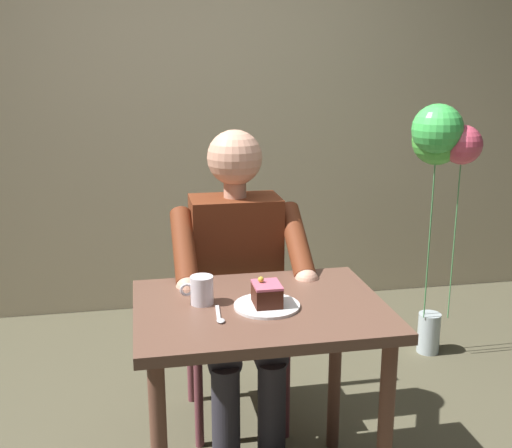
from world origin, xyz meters
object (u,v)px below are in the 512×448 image
Objects in this scene: dining_table at (260,338)px; seated_person at (239,282)px; cake_slice at (267,294)px; chair at (233,305)px; balloon_display at (441,153)px; dessert_spoon at (219,317)px; coffee_cup at (201,290)px.

seated_person reaches higher than dining_table.
chair is at bearing -88.50° from cake_slice.
dining_table is 1.53m from balloon_display.
dining_table is at bearing 40.79° from balloon_display.
chair is 8.36× the size of cake_slice.
chair is at bearing -90.00° from dining_table.
chair is at bearing -90.00° from seated_person.
cake_slice is 0.18m from dessert_spoon.
balloon_display is at bearing -144.96° from coffee_cup.
coffee_cup is (0.21, -0.07, 0.00)m from cake_slice.
chair is 1.30m from balloon_display.
seated_person is 1.29m from balloon_display.
dessert_spoon is at bearing 30.10° from dining_table.
cake_slice is at bearing 122.70° from dining_table.
cake_slice reaches higher than dining_table.
cake_slice is 0.08× the size of balloon_display.
cake_slice is 1.49m from balloon_display.
balloon_display reaches higher than cake_slice.
dining_table is 0.91× the size of chair.
dessert_spoon is 1.66m from balloon_display.
coffee_cup reaches higher than dessert_spoon.
balloon_display is at bearing -155.27° from seated_person.
chair reaches higher than coffee_cup.
coffee_cup is 0.78× the size of dessert_spoon.
cake_slice is (-0.02, 0.64, 0.30)m from chair.
balloon_display is (-1.29, -0.91, 0.29)m from coffee_cup.
chair is 0.71m from cake_slice.
balloon_display is (-1.10, -0.95, 0.46)m from dining_table.
dessert_spoon reaches higher than dining_table.
seated_person is at bearing -115.45° from coffee_cup.
dining_table is at bearing 90.00° from seated_person.
seated_person is at bearing 24.73° from balloon_display.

